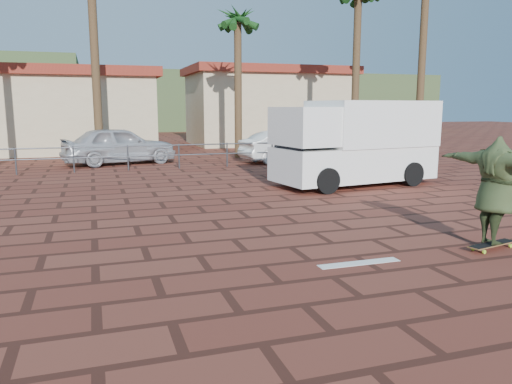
% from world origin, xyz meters
% --- Properties ---
extents(ground, '(120.00, 120.00, 0.00)m').
position_xyz_m(ground, '(0.00, 0.00, 0.00)').
color(ground, brown).
rests_on(ground, ground).
extents(paint_stripe, '(1.40, 0.22, 0.01)m').
position_xyz_m(paint_stripe, '(0.70, -1.20, 0.00)').
color(paint_stripe, white).
rests_on(paint_stripe, ground).
extents(guardrail, '(24.06, 0.06, 1.00)m').
position_xyz_m(guardrail, '(0.00, 12.00, 0.68)').
color(guardrail, '#47494F').
rests_on(guardrail, ground).
extents(palm_center, '(2.40, 2.40, 7.75)m').
position_xyz_m(palm_center, '(3.50, 15.50, 6.36)').
color(palm_center, brown).
rests_on(palm_center, ground).
extents(building_west, '(12.60, 7.60, 4.50)m').
position_xyz_m(building_west, '(-6.00, 22.00, 2.28)').
color(building_west, beige).
rests_on(building_west, ground).
extents(building_east, '(10.60, 6.60, 5.00)m').
position_xyz_m(building_east, '(8.00, 24.00, 2.54)').
color(building_east, beige).
rests_on(building_east, ground).
extents(hill_front, '(70.00, 18.00, 6.00)m').
position_xyz_m(hill_front, '(0.00, 50.00, 3.00)').
color(hill_front, '#384C28').
rests_on(hill_front, ground).
extents(longboard, '(1.10, 0.46, 0.11)m').
position_xyz_m(longboard, '(3.33, -1.22, 0.09)').
color(longboard, olive).
rests_on(longboard, ground).
extents(skateboarder, '(0.96, 2.38, 1.88)m').
position_xyz_m(skateboarder, '(3.33, -1.22, 1.05)').
color(skateboarder, '#344123').
rests_on(skateboarder, longboard).
extents(campervan, '(5.38, 2.87, 2.66)m').
position_xyz_m(campervan, '(4.64, 6.04, 1.40)').
color(campervan, white).
rests_on(campervan, ground).
extents(car_silver, '(5.10, 2.98, 1.63)m').
position_xyz_m(car_silver, '(-2.19, 14.42, 0.81)').
color(car_silver, '#B3B5BA').
rests_on(car_silver, ground).
extents(car_white, '(4.43, 2.15, 1.40)m').
position_xyz_m(car_white, '(5.05, 13.00, 0.70)').
color(car_white, white).
rests_on(car_white, ground).
extents(street_sign, '(0.51, 0.07, 2.53)m').
position_xyz_m(street_sign, '(7.80, 10.00, 1.77)').
color(street_sign, gray).
rests_on(street_sign, ground).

